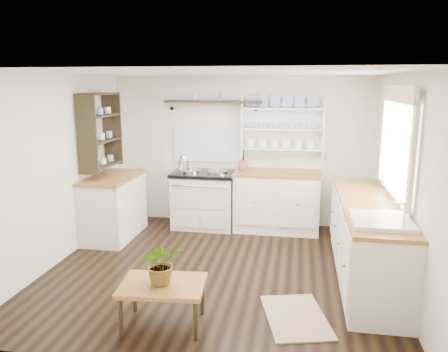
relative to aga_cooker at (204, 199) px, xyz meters
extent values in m
cube|color=black|center=(0.51, -1.57, -0.44)|extent=(4.00, 3.80, 0.01)
cube|color=silver|center=(0.51, 0.33, 0.71)|extent=(4.00, 0.02, 2.30)
cube|color=silver|center=(2.51, -1.57, 0.71)|extent=(0.02, 3.80, 2.30)
cube|color=silver|center=(-1.49, -1.57, 0.71)|extent=(0.02, 3.80, 2.30)
cube|color=white|center=(0.51, -1.57, 1.86)|extent=(4.00, 3.80, 0.01)
cube|color=white|center=(2.47, -1.42, 1.06)|extent=(0.04, 1.40, 1.00)
cube|color=white|center=(2.45, -1.42, 1.06)|extent=(0.02, 1.50, 1.10)
cube|color=beige|center=(2.43, -1.42, 1.64)|extent=(0.04, 1.55, 0.18)
cube|color=beige|center=(0.00, 0.00, -0.03)|extent=(0.92, 0.60, 0.81)
cube|color=black|center=(0.00, 0.00, 0.40)|extent=(0.96, 0.64, 0.05)
cylinder|color=silver|center=(-0.21, 0.00, 0.44)|extent=(0.31, 0.31, 0.03)
cylinder|color=silver|center=(0.21, 0.00, 0.44)|extent=(0.31, 0.31, 0.03)
cylinder|color=silver|center=(0.00, -0.34, 0.28)|extent=(0.83, 0.02, 0.02)
cube|color=beige|center=(1.11, 0.03, 0.00)|extent=(1.25, 0.60, 0.88)
cube|color=brown|center=(1.11, 0.03, 0.44)|extent=(1.27, 0.63, 0.04)
cube|color=beige|center=(2.21, -1.47, 0.00)|extent=(0.60, 2.40, 0.88)
cube|color=brown|center=(2.21, -1.47, 0.44)|extent=(0.62, 2.43, 0.04)
cube|color=white|center=(2.21, -2.22, 0.36)|extent=(0.55, 0.60, 0.28)
cylinder|color=silver|center=(2.41, -2.22, 0.56)|extent=(0.02, 0.02, 0.22)
cube|color=beige|center=(-1.19, -0.67, 0.00)|extent=(0.60, 1.10, 0.88)
cube|color=brown|center=(-1.19, -0.67, 0.44)|extent=(0.62, 1.13, 0.04)
cube|color=white|center=(1.16, 0.31, 1.11)|extent=(1.20, 0.03, 0.90)
cube|color=white|center=(1.16, 0.22, 1.11)|extent=(1.20, 0.22, 0.02)
cylinder|color=navy|center=(1.16, 0.23, 1.38)|extent=(0.20, 0.02, 0.20)
cube|color=black|center=(0.11, 0.20, 1.48)|extent=(1.50, 0.24, 0.04)
cone|color=black|center=(-0.54, 0.27, 1.37)|extent=(0.06, 0.20, 0.06)
cone|color=black|center=(0.76, 0.27, 1.37)|extent=(0.06, 0.20, 0.06)
cube|color=black|center=(-1.33, -0.67, 1.11)|extent=(0.28, 0.80, 1.05)
cylinder|color=#9A5138|center=(0.58, 0.11, 0.54)|extent=(0.11, 0.11, 0.13)
cube|color=brown|center=(0.24, -2.85, -0.05)|extent=(0.81, 0.61, 0.04)
cylinder|color=black|center=(-0.06, -3.10, -0.25)|extent=(0.04, 0.04, 0.37)
cylinder|color=black|center=(-0.11, -2.66, -0.25)|extent=(0.04, 0.04, 0.37)
cylinder|color=black|center=(0.59, -3.04, -0.25)|extent=(0.04, 0.04, 0.37)
cylinder|color=black|center=(0.55, -2.60, -0.25)|extent=(0.04, 0.04, 0.37)
imported|color=#3F7233|center=(0.24, -2.85, 0.17)|extent=(0.44, 0.42, 0.40)
cube|color=#906F54|center=(1.45, -2.51, -0.43)|extent=(0.74, 0.96, 0.02)
camera|label=1|loc=(1.43, -6.36, 1.75)|focal=35.00mm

